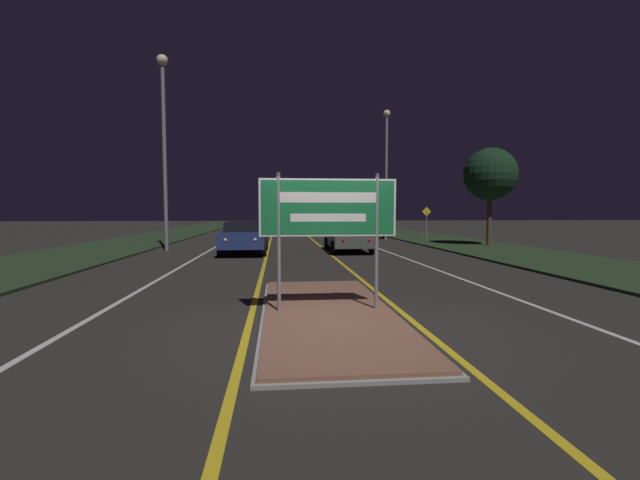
{
  "coord_description": "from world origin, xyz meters",
  "views": [
    {
      "loc": [
        -0.9,
        -7.02,
        1.88
      ],
      "look_at": [
        0.0,
        2.1,
        1.27
      ],
      "focal_mm": 24.0,
      "sensor_mm": 36.0,
      "label": 1
    }
  ],
  "objects": [
    {
      "name": "ground_plane",
      "position": [
        0.0,
        0.0,
        0.0
      ],
      "size": [
        160.0,
        160.0,
        0.0
      ],
      "primitive_type": "plane",
      "color": "#282623"
    },
    {
      "name": "median_island",
      "position": [
        0.0,
        0.6,
        0.04
      ],
      "size": [
        2.4,
        6.42,
        0.1
      ],
      "color": "#999993",
      "rests_on": "ground_plane"
    },
    {
      "name": "verge_left",
      "position": [
        -9.5,
        20.0,
        0.04
      ],
      "size": [
        5.0,
        100.0,
        0.08
      ],
      "color": "#23381E",
      "rests_on": "ground_plane"
    },
    {
      "name": "verge_right",
      "position": [
        9.5,
        20.0,
        0.04
      ],
      "size": [
        5.0,
        100.0,
        0.08
      ],
      "color": "#23381E",
      "rests_on": "ground_plane"
    },
    {
      "name": "centre_line_yellow_left",
      "position": [
        -1.39,
        25.0,
        0.0
      ],
      "size": [
        0.12,
        70.0,
        0.01
      ],
      "color": "gold",
      "rests_on": "ground_plane"
    },
    {
      "name": "centre_line_yellow_right",
      "position": [
        1.39,
        25.0,
        0.0
      ],
      "size": [
        0.12,
        70.0,
        0.01
      ],
      "color": "gold",
      "rests_on": "ground_plane"
    },
    {
      "name": "lane_line_white_left",
      "position": [
        -4.2,
        25.0,
        0.0
      ],
      "size": [
        0.12,
        70.0,
        0.01
      ],
      "color": "silver",
      "rests_on": "ground_plane"
    },
    {
      "name": "lane_line_white_right",
      "position": [
        4.2,
        25.0,
        0.0
      ],
      "size": [
        0.12,
        70.0,
        0.01
      ],
      "color": "silver",
      "rests_on": "ground_plane"
    },
    {
      "name": "edge_line_white_left",
      "position": [
        -7.2,
        25.0,
        0.0
      ],
      "size": [
        0.1,
        70.0,
        0.01
      ],
      "color": "silver",
      "rests_on": "ground_plane"
    },
    {
      "name": "edge_line_white_right",
      "position": [
        7.2,
        25.0,
        0.0
      ],
      "size": [
        0.1,
        70.0,
        0.01
      ],
      "color": "silver",
      "rests_on": "ground_plane"
    },
    {
      "name": "highway_sign",
      "position": [
        0.0,
        0.6,
        1.86
      ],
      "size": [
        2.47,
        0.07,
        2.47
      ],
      "color": "gray",
      "rests_on": "median_island"
    },
    {
      "name": "streetlight_left_near",
      "position": [
        -6.23,
        14.05,
        5.92
      ],
      "size": [
        0.52,
        0.52,
        9.2
      ],
      "color": "gray",
      "rests_on": "ground_plane"
    },
    {
      "name": "streetlight_right_near",
      "position": [
        6.37,
        21.32,
        5.36
      ],
      "size": [
        0.48,
        0.48,
        8.64
      ],
      "color": "gray",
      "rests_on": "ground_plane"
    },
    {
      "name": "car_receding_0",
      "position": [
        2.39,
        12.69,
        0.71
      ],
      "size": [
        1.95,
        4.09,
        1.35
      ],
      "color": "#4C514C",
      "rests_on": "ground_plane"
    },
    {
      "name": "car_receding_1",
      "position": [
        5.7,
        23.88,
        0.78
      ],
      "size": [
        1.98,
        4.73,
        1.45
      ],
      "color": "maroon",
      "rests_on": "ground_plane"
    },
    {
      "name": "car_receding_2",
      "position": [
        2.57,
        33.03,
        0.75
      ],
      "size": [
        1.89,
        4.34,
        1.43
      ],
      "color": "silver",
      "rests_on": "ground_plane"
    },
    {
      "name": "car_approaching_0",
      "position": [
        -2.4,
        12.52,
        0.77
      ],
      "size": [
        2.02,
        4.74,
        1.41
      ],
      "color": "navy",
      "rests_on": "ground_plane"
    },
    {
      "name": "warning_sign",
      "position": [
        8.69,
        19.85,
        1.35
      ],
      "size": [
        0.6,
        0.06,
        2.1
      ],
      "color": "gray",
      "rests_on": "verge_right"
    },
    {
      "name": "roadside_palm_right",
      "position": [
        10.31,
        14.76,
        3.83
      ],
      "size": [
        2.77,
        2.77,
        5.16
      ],
      "color": "#4C3823",
      "rests_on": "verge_right"
    }
  ]
}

